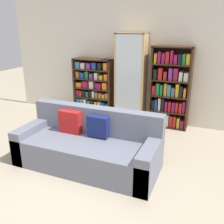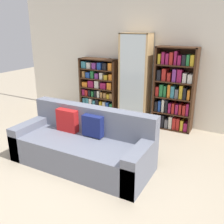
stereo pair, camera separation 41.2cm
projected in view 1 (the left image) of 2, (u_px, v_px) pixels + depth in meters
ground_plane at (80, 186)px, 3.36m from camera, size 16.00×16.00×0.00m
wall_back at (142, 60)px, 5.35m from camera, size 6.54×0.06×2.70m
couch at (88, 147)px, 3.79m from camera, size 2.15×0.87×0.85m
bookshelf_left at (94, 89)px, 5.79m from camera, size 0.93×0.32×1.34m
display_cabinet at (131, 80)px, 5.35m from camera, size 0.63×0.36×1.91m
bookshelf_right at (170, 90)px, 5.10m from camera, size 0.80×0.32×1.67m
wine_bottle at (130, 143)px, 4.22m from camera, size 0.07×0.07×0.41m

